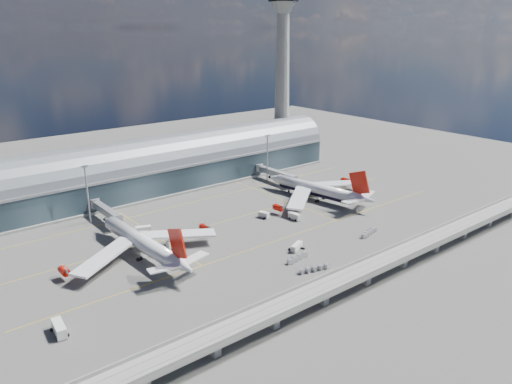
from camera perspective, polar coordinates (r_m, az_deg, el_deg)
ground at (r=205.65m, az=0.51°, el=-4.70°), size 500.00×500.00×0.00m
taxi_lines at (r=221.92m, az=-3.12°, el=-2.96°), size 200.00×80.12×0.01m
terminal at (r=263.62m, az=-10.31°, el=2.82°), size 200.00×30.00×28.00m
control_tower at (r=309.02m, az=3.03°, el=12.94°), size 19.00×19.00×103.00m
guideway at (r=168.54m, az=12.59°, el=-8.62°), size 220.00×8.50×7.20m
floodlight_mast_left at (r=223.35m, az=-18.71°, el=-0.08°), size 3.00×0.70×25.70m
floodlight_mast_right at (r=271.89m, az=1.32°, el=4.08°), size 3.00×0.70×25.70m
airliner_left at (r=187.40m, az=-12.74°, el=-5.72°), size 60.38×63.42×19.34m
airliner_right at (r=244.96m, az=7.03°, el=0.27°), size 59.30×62.04×19.72m
jet_bridge_left at (r=226.25m, az=-16.94°, el=-1.94°), size 4.40×28.00×7.25m
jet_bridge_right at (r=272.20m, az=2.06°, el=2.25°), size 4.40×32.00×7.25m
service_truck_0 at (r=151.91m, az=-21.58°, el=-14.31°), size 3.46×8.21×3.31m
service_truck_1 at (r=193.82m, az=-9.32°, el=-5.91°), size 5.77×2.94×3.32m
service_truck_2 at (r=190.81m, az=4.67°, el=-6.24°), size 7.13×4.50×2.50m
service_truck_3 at (r=219.82m, az=4.43°, el=-2.79°), size 2.63×6.08×2.91m
service_truck_4 at (r=221.23m, az=0.90°, el=-2.63°), size 3.50×5.08×2.69m
service_truck_5 at (r=210.11m, az=-12.76°, el=-4.22°), size 6.57×4.44×2.96m
cargo_train_0 at (r=182.84m, az=4.75°, el=-7.53°), size 10.54×2.99×1.74m
cargo_train_1 at (r=175.94m, az=6.69°, el=-8.70°), size 12.18×4.66×1.62m
cargo_train_2 at (r=208.55m, az=12.78°, el=-4.58°), size 10.57×3.88×1.74m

